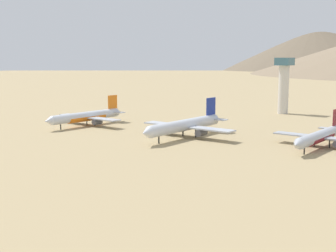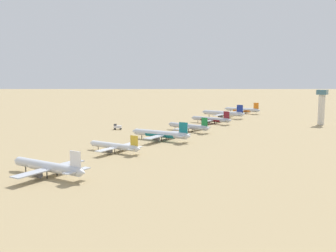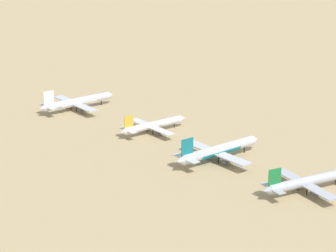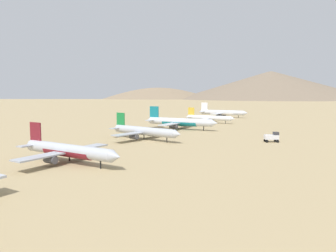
{
  "view_description": "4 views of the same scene",
  "coord_description": "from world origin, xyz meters",
  "px_view_note": "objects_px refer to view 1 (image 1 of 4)",
  "views": [
    {
      "loc": [
        131.58,
        1.11,
        25.84
      ],
      "look_at": [
        20.04,
        -86.14,
        4.38
      ],
      "focal_mm": 47.42,
      "sensor_mm": 36.0,
      "label": 1
    },
    {
      "loc": [
        -137.69,
        217.6,
        37.9
      ],
      "look_at": [
        -6.52,
        29.91,
        6.98
      ],
      "focal_mm": 40.96,
      "sensor_mm": 36.0,
      "label": 2
    },
    {
      "loc": [
        -161.61,
        -143.56,
        90.09
      ],
      "look_at": [
        -13.26,
        68.32,
        6.83
      ],
      "focal_mm": 74.72,
      "sensor_mm": 36.0,
      "label": 3
    },
    {
      "loc": [
        69.13,
        -99.36,
        18.57
      ],
      "look_at": [
        -1.42,
        16.97,
        4.4
      ],
      "focal_mm": 33.82,
      "sensor_mm": 36.0,
      "label": 4
    }
  ],
  "objects_px": {
    "parked_jet_0": "(87,116)",
    "control_tower": "(284,82)",
    "parked_jet_2": "(320,136)",
    "parked_jet_1": "(186,125)"
  },
  "relations": [
    {
      "from": "parked_jet_0",
      "to": "control_tower",
      "type": "height_order",
      "value": "control_tower"
    },
    {
      "from": "parked_jet_2",
      "to": "control_tower",
      "type": "height_order",
      "value": "control_tower"
    },
    {
      "from": "parked_jet_1",
      "to": "control_tower",
      "type": "xyz_separation_m",
      "value": [
        -81.29,
        -1.53,
        10.77
      ]
    },
    {
      "from": "parked_jet_0",
      "to": "control_tower",
      "type": "bearing_deg",
      "value": 152.23
    },
    {
      "from": "parked_jet_1",
      "to": "parked_jet_0",
      "type": "bearing_deg",
      "value": -86.81
    },
    {
      "from": "parked_jet_2",
      "to": "control_tower",
      "type": "relative_size",
      "value": 1.35
    },
    {
      "from": "parked_jet_0",
      "to": "parked_jet_2",
      "type": "bearing_deg",
      "value": 98.36
    },
    {
      "from": "parked_jet_0",
      "to": "parked_jet_2",
      "type": "xyz_separation_m",
      "value": [
        -12.77,
        86.84,
        -0.25
      ]
    },
    {
      "from": "parked_jet_1",
      "to": "parked_jet_2",
      "type": "relative_size",
      "value": 1.18
    },
    {
      "from": "parked_jet_0",
      "to": "parked_jet_1",
      "type": "bearing_deg",
      "value": 93.19
    }
  ]
}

